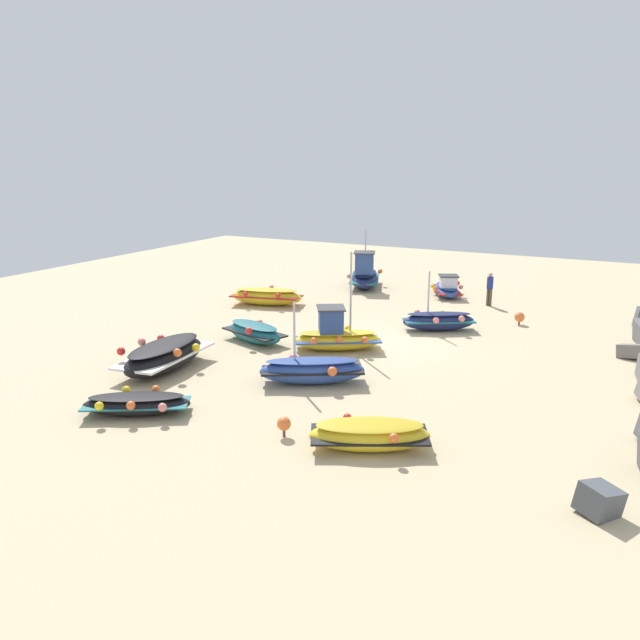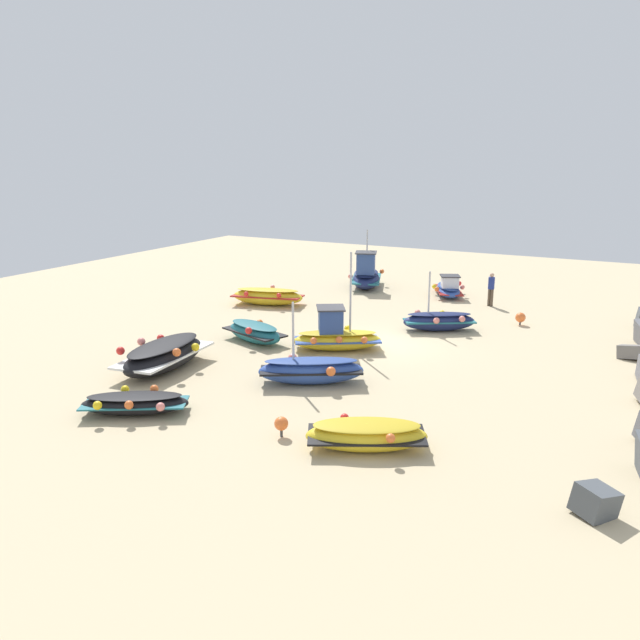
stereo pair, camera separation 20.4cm
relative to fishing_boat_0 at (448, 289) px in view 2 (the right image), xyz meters
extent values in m
plane|color=#C6B289|center=(10.24, 0.30, -0.41)|extent=(53.70, 53.70, 0.00)
ellipsoid|color=#2D4C9E|center=(-0.07, -0.03, -0.12)|extent=(3.30, 2.44, 0.63)
cube|color=maroon|center=(-0.07, -0.03, -0.09)|extent=(3.20, 2.41, 0.10)
ellipsoid|color=navy|center=(-0.07, -0.03, 0.12)|extent=(2.89, 2.13, 0.14)
cube|color=silver|center=(0.36, 0.17, 0.46)|extent=(1.13, 1.14, 0.59)
cube|color=#333338|center=(0.36, 0.17, 0.79)|extent=(1.31, 1.33, 0.06)
sphere|color=red|center=(-1.10, 0.29, 0.13)|extent=(0.26, 0.26, 0.26)
sphere|color=yellow|center=(0.00, -0.80, 0.04)|extent=(0.26, 0.26, 0.26)
sphere|color=#EA7F75|center=(-0.13, 0.74, 0.13)|extent=(0.26, 0.26, 0.26)
sphere|color=orange|center=(0.97, -0.35, 0.12)|extent=(0.26, 0.26, 0.26)
ellipsoid|color=gold|center=(11.88, -0.97, -0.03)|extent=(3.10, 3.79, 0.87)
cube|color=#2D4C9E|center=(11.88, -0.97, 0.01)|extent=(3.03, 3.67, 0.18)
ellipsoid|color=gold|center=(11.88, -0.97, 0.29)|extent=(2.69, 3.31, 0.22)
cube|color=#2D4784|center=(12.02, -1.20, 0.82)|extent=(1.35, 1.32, 0.94)
cube|color=#333338|center=(12.02, -1.20, 1.32)|extent=(1.56, 1.53, 0.06)
cylinder|color=#B7B7BC|center=(11.61, -0.53, 1.94)|extent=(0.08, 0.08, 3.18)
sphere|color=orange|center=(12.09, 0.30, 0.22)|extent=(0.26, 0.26, 0.26)
sphere|color=yellow|center=(10.91, -0.98, 0.24)|extent=(0.26, 0.26, 0.26)
sphere|color=orange|center=(12.59, -0.54, 0.25)|extent=(0.26, 0.26, 0.26)
sphere|color=#EA7F75|center=(11.42, -1.82, 0.28)|extent=(0.26, 0.26, 0.26)
sphere|color=orange|center=(13.10, -1.39, 0.22)|extent=(0.26, 0.26, 0.26)
ellipsoid|color=#2D4C9E|center=(15.77, -0.05, 0.02)|extent=(2.94, 3.77, 0.96)
cube|color=black|center=(15.77, -0.05, 0.07)|extent=(2.87, 3.64, 0.16)
ellipsoid|color=navy|center=(15.77, -0.05, 0.39)|extent=(2.55, 3.29, 0.22)
cylinder|color=#B7B7BC|center=(16.07, -0.57, 1.45)|extent=(0.08, 0.08, 1.98)
sphere|color=#EA7F75|center=(15.43, -0.98, 0.26)|extent=(0.32, 0.32, 0.32)
sphere|color=orange|center=(16.11, 0.87, 0.26)|extent=(0.32, 0.32, 0.32)
ellipsoid|color=gold|center=(6.42, -7.66, 0.01)|extent=(2.48, 3.98, 0.95)
cube|color=maroon|center=(6.42, -7.66, 0.06)|extent=(2.45, 3.84, 0.18)
ellipsoid|color=gold|center=(6.42, -7.66, 0.37)|extent=(2.14, 3.50, 0.23)
sphere|color=red|center=(7.05, -6.60, 0.31)|extent=(0.24, 0.24, 0.24)
sphere|color=#EA7F75|center=(5.58, -7.87, 0.35)|extent=(0.24, 0.24, 0.24)
sphere|color=red|center=(7.48, -8.27, 0.31)|extent=(0.24, 0.24, 0.24)
ellipsoid|color=black|center=(20.56, -3.49, -0.11)|extent=(2.68, 3.39, 0.67)
cube|color=#1E6670|center=(20.56, -3.49, -0.08)|extent=(2.63, 3.29, 0.12)
ellipsoid|color=black|center=(20.56, -3.49, 0.14)|extent=(2.34, 2.97, 0.16)
sphere|color=#EA7F75|center=(20.71, -2.36, 0.06)|extent=(0.26, 0.26, 0.26)
sphere|color=orange|center=(19.73, -3.46, 0.10)|extent=(0.26, 0.26, 0.26)
sphere|color=orange|center=(21.17, -3.14, 0.14)|extent=(0.26, 0.26, 0.26)
sphere|color=yellow|center=(20.19, -4.23, 0.10)|extent=(0.26, 0.26, 0.26)
sphere|color=yellow|center=(21.62, -3.91, 0.14)|extent=(0.26, 0.26, 0.26)
ellipsoid|color=navy|center=(7.20, 1.74, 0.00)|extent=(2.62, 3.35, 0.87)
cube|color=#1E6670|center=(7.20, 1.74, 0.04)|extent=(2.56, 3.24, 0.13)
ellipsoid|color=#151E45|center=(7.20, 1.74, 0.34)|extent=(2.28, 2.93, 0.19)
cylinder|color=#B7B7BC|center=(7.45, 1.31, 1.33)|extent=(0.08, 0.08, 1.86)
sphere|color=#EA7F75|center=(7.03, 0.68, 0.25)|extent=(0.28, 0.28, 0.28)
sphere|color=#EA7F75|center=(7.92, 1.84, 0.22)|extent=(0.28, 0.28, 0.28)
sphere|color=yellow|center=(6.47, 1.64, 0.21)|extent=(0.28, 0.28, 0.28)
sphere|color=#EA7F75|center=(7.37, 2.81, 0.28)|extent=(0.28, 0.28, 0.28)
ellipsoid|color=navy|center=(-0.10, -4.96, 0.06)|extent=(4.06, 2.78, 0.97)
cube|color=#1E6670|center=(-0.10, -4.96, 0.10)|extent=(3.94, 2.77, 0.11)
ellipsoid|color=#151E45|center=(-0.10, -4.96, 0.45)|extent=(3.57, 2.43, 0.18)
cube|color=#2D4784|center=(0.58, -4.71, 1.12)|extent=(1.38, 1.34, 1.20)
cube|color=#333338|center=(0.58, -4.71, 1.75)|extent=(1.60, 1.55, 0.06)
cylinder|color=#B7B7BC|center=(-0.38, -5.07, 1.73)|extent=(0.08, 0.08, 2.42)
sphere|color=orange|center=(-1.02, -4.37, 0.43)|extent=(0.27, 0.27, 0.27)
sphere|color=#EA7F75|center=(0.82, -5.56, 0.34)|extent=(0.27, 0.27, 0.27)
ellipsoid|color=black|center=(16.96, -5.46, 0.09)|extent=(4.24, 2.07, 1.04)
cube|color=white|center=(16.96, -5.46, 0.14)|extent=(4.08, 2.11, 0.12)
ellipsoid|color=black|center=(16.96, -5.46, 0.51)|extent=(3.73, 1.81, 0.19)
sphere|color=red|center=(18.19, -6.34, 0.50)|extent=(0.30, 0.30, 0.30)
sphere|color=orange|center=(17.45, -4.44, 0.52)|extent=(0.30, 0.30, 0.30)
sphere|color=#EA7F75|center=(17.04, -6.43, 0.53)|extent=(0.30, 0.30, 0.30)
sphere|color=yellow|center=(16.31, -4.54, 0.39)|extent=(0.30, 0.30, 0.30)
sphere|color=red|center=(15.90, -6.53, 0.35)|extent=(0.30, 0.30, 0.30)
ellipsoid|color=gold|center=(19.55, 3.66, -0.04)|extent=(2.54, 3.43, 0.78)
cube|color=black|center=(19.55, 3.66, -0.01)|extent=(2.50, 3.33, 0.11)
ellipsoid|color=gold|center=(19.55, 3.66, 0.26)|extent=(2.22, 3.01, 0.16)
sphere|color=red|center=(19.19, 2.84, 0.18)|extent=(0.24, 0.24, 0.24)
sphere|color=orange|center=(19.91, 4.48, 0.22)|extent=(0.24, 0.24, 0.24)
ellipsoid|color=#1E6670|center=(12.46, -4.52, -0.02)|extent=(2.08, 3.24, 0.78)
cube|color=black|center=(12.46, -4.52, 0.02)|extent=(2.08, 3.14, 0.06)
ellipsoid|color=#1A565F|center=(12.46, -4.52, 0.31)|extent=(1.83, 2.85, 0.13)
sphere|color=red|center=(13.29, -4.24, 0.31)|extent=(0.29, 0.29, 0.29)
sphere|color=orange|center=(11.63, -4.80, 0.18)|extent=(0.29, 0.29, 0.29)
cylinder|color=brown|center=(1.34, 2.55, 0.04)|extent=(0.14, 0.14, 0.90)
cylinder|color=brown|center=(1.39, 2.70, 0.04)|extent=(0.14, 0.14, 0.90)
cylinder|color=navy|center=(1.36, 2.62, 0.79)|extent=(0.32, 0.32, 0.61)
sphere|color=tan|center=(1.36, 2.62, 1.21)|extent=(0.22, 0.22, 0.22)
cube|color=slate|center=(7.63, 9.52, -0.15)|extent=(0.99, 1.12, 0.76)
cube|color=#4C5156|center=(20.23, 9.35, -0.09)|extent=(1.10, 1.12, 0.81)
cylinder|color=#3F3F42|center=(19.93, 1.26, -0.32)|extent=(0.08, 0.08, 0.19)
sphere|color=orange|center=(19.93, 1.26, -0.03)|extent=(0.39, 0.39, 0.39)
cylinder|color=#3F3F42|center=(4.54, 4.75, -0.35)|extent=(0.08, 0.08, 0.13)
sphere|color=orange|center=(4.54, 4.75, -0.05)|extent=(0.46, 0.46, 0.46)
camera|label=1|loc=(34.20, 9.71, 7.21)|focal=36.30mm
camera|label=2|loc=(34.10, 9.89, 7.21)|focal=36.30mm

